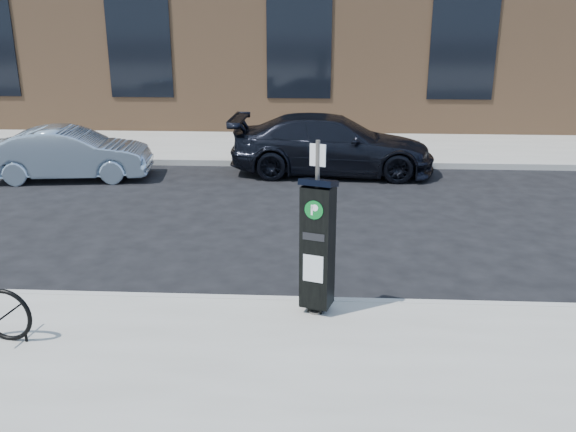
# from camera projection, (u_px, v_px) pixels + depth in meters

# --- Properties ---
(ground) EXTENTS (120.00, 120.00, 0.00)m
(ground) POSITION_uv_depth(u_px,v_px,m) (265.00, 307.00, 8.31)
(ground) COLOR black
(ground) RESTS_ON ground
(sidewalk_far) EXTENTS (60.00, 12.00, 0.15)m
(sidewalk_far) POSITION_uv_depth(u_px,v_px,m) (301.00, 124.00, 21.55)
(sidewalk_far) COLOR gray
(sidewalk_far) RESTS_ON ground
(curb_near) EXTENTS (60.00, 0.12, 0.16)m
(curb_near) POSITION_uv_depth(u_px,v_px,m) (265.00, 303.00, 8.27)
(curb_near) COLOR #9E9B93
(curb_near) RESTS_ON ground
(curb_far) EXTENTS (60.00, 0.12, 0.16)m
(curb_far) POSITION_uv_depth(u_px,v_px,m) (293.00, 164.00, 15.88)
(curb_far) COLOR #9E9B93
(curb_far) RESTS_ON ground
(building) EXTENTS (28.00, 10.05, 8.25)m
(building) POSITION_uv_depth(u_px,v_px,m) (304.00, 4.00, 23.09)
(building) COLOR #8B613F
(building) RESTS_ON ground
(parking_kiosk) EXTENTS (0.50, 0.47, 1.79)m
(parking_kiosk) POSITION_uv_depth(u_px,v_px,m) (318.00, 244.00, 7.60)
(parking_kiosk) COLOR black
(parking_kiosk) RESTS_ON sidewalk_near
(sign_pole) EXTENTS (0.19, 0.18, 2.24)m
(sign_pole) POSITION_uv_depth(u_px,v_px,m) (317.00, 231.00, 7.50)
(sign_pole) COLOR #5F5854
(sign_pole) RESTS_ON sidewalk_near
(bike_rack) EXTENTS (0.66, 0.15, 0.66)m
(bike_rack) POSITION_uv_depth(u_px,v_px,m) (6.00, 315.00, 7.08)
(bike_rack) COLOR black
(bike_rack) RESTS_ON sidewalk_near
(car_silver) EXTENTS (3.89, 1.78, 1.24)m
(car_silver) POSITION_uv_depth(u_px,v_px,m) (70.00, 154.00, 14.55)
(car_silver) COLOR #93A9BC
(car_silver) RESTS_ON ground
(car_dark) EXTENTS (5.04, 2.18, 1.44)m
(car_dark) POSITION_uv_depth(u_px,v_px,m) (332.00, 145.00, 15.04)
(car_dark) COLOR black
(car_dark) RESTS_ON ground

